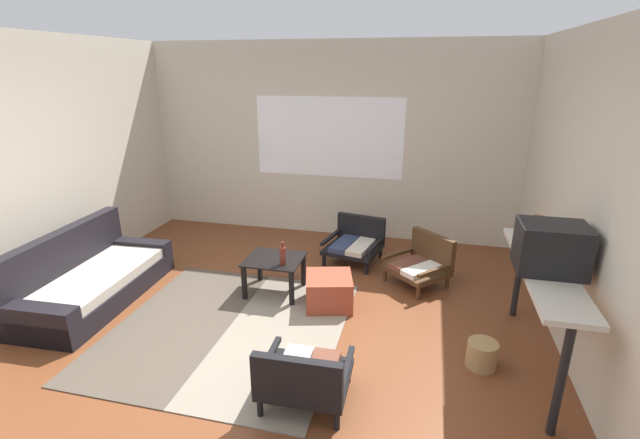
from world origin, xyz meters
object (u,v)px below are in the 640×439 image
at_px(clay_vase, 536,235).
at_px(wicker_basket, 482,355).
at_px(couch, 90,280).
at_px(armchair_corner, 422,262).
at_px(armchair_striped_foreground, 304,377).
at_px(armchair_by_window, 355,241).
at_px(glass_bottle, 283,255).
at_px(coffee_table, 274,265).
at_px(crt_television, 551,248).
at_px(ottoman_orange, 329,291).
at_px(console_shelf, 543,278).

distance_m(clay_vase, wicker_basket, 1.11).
relative_size(couch, wicker_basket, 7.36).
bearing_deg(clay_vase, armchair_corner, 136.49).
xyz_separation_m(armchair_striped_foreground, clay_vase, (1.69, 1.33, 0.75)).
bearing_deg(armchair_corner, couch, -160.36).
relative_size(armchair_by_window, armchair_corner, 0.93).
xyz_separation_m(armchair_by_window, glass_bottle, (-0.57, -1.20, 0.26)).
relative_size(armchair_by_window, armchair_striped_foreground, 1.16).
bearing_deg(glass_bottle, armchair_striped_foreground, -66.78).
xyz_separation_m(armchair_striped_foreground, glass_bottle, (-0.63, 1.47, 0.26)).
height_order(coffee_table, armchair_by_window, armchair_by_window).
xyz_separation_m(armchair_striped_foreground, crt_television, (1.69, 0.84, 0.83)).
relative_size(armchair_striped_foreground, ottoman_orange, 1.39).
bearing_deg(armchair_corner, ottoman_orange, -140.49).
bearing_deg(crt_television, couch, 177.89).
bearing_deg(glass_bottle, ottoman_orange, -1.80).
height_order(armchair_corner, glass_bottle, glass_bottle).
height_order(ottoman_orange, clay_vase, clay_vase).
distance_m(coffee_table, armchair_striped_foreground, 1.77).
bearing_deg(ottoman_orange, armchair_by_window, 86.58).
bearing_deg(armchair_striped_foreground, glass_bottle, 113.22).
height_order(armchair_by_window, crt_television, crt_television).
height_order(armchair_striped_foreground, wicker_basket, armchair_striped_foreground).
distance_m(ottoman_orange, wicker_basket, 1.59).
distance_m(armchair_corner, crt_television, 1.84).
height_order(couch, wicker_basket, couch).
bearing_deg(console_shelf, ottoman_orange, 163.63).
xyz_separation_m(console_shelf, crt_television, (-0.00, -0.08, 0.29)).
xyz_separation_m(couch, armchair_by_window, (2.55, 1.68, 0.03)).
bearing_deg(armchair_corner, wicker_basket, -69.64).
distance_m(couch, clay_vase, 4.39).
bearing_deg(wicker_basket, console_shelf, 20.23).
bearing_deg(glass_bottle, clay_vase, -3.47).
xyz_separation_m(armchair_corner, clay_vase, (0.92, -0.87, 0.74)).
bearing_deg(coffee_table, clay_vase, -6.11).
height_order(armchair_by_window, clay_vase, clay_vase).
relative_size(armchair_striped_foreground, armchair_corner, 0.80).
distance_m(couch, armchair_striped_foreground, 2.80).
distance_m(couch, armchair_corner, 3.60).
bearing_deg(crt_television, armchair_striped_foreground, -153.65).
bearing_deg(armchair_by_window, clay_vase, -37.39).
height_order(armchair_striped_foreground, clay_vase, clay_vase).
xyz_separation_m(armchair_corner, crt_television, (0.92, -1.37, 0.82)).
xyz_separation_m(ottoman_orange, wicker_basket, (1.44, -0.68, -0.05)).
relative_size(armchair_by_window, console_shelf, 0.45).
bearing_deg(coffee_table, wicker_basket, -21.57).
bearing_deg(wicker_basket, clay_vase, 54.93).
height_order(ottoman_orange, glass_bottle, glass_bottle).
bearing_deg(glass_bottle, wicker_basket, -19.82).
bearing_deg(armchair_by_window, couch, -146.70).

